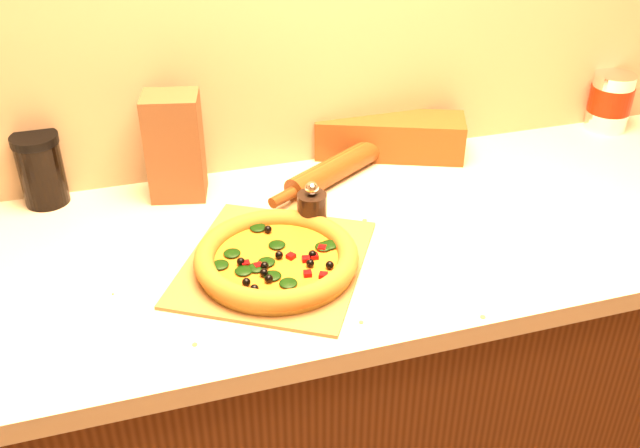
{
  "coord_description": "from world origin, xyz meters",
  "views": [
    {
      "loc": [
        -0.39,
        0.29,
        1.67
      ],
      "look_at": [
        -0.06,
        1.38,
        0.96
      ],
      "focal_mm": 40.0,
      "sensor_mm": 36.0,
      "label": 1
    }
  ],
  "objects_px": {
    "pizza_peel": "(277,258)",
    "pizza": "(277,258)",
    "dark_jar": "(41,169)",
    "coffee_canister": "(610,101)",
    "rolling_pin": "(336,169)",
    "pepper_grinder": "(312,211)"
  },
  "relations": [
    {
      "from": "pizza",
      "to": "dark_jar",
      "type": "relative_size",
      "value": 1.94
    },
    {
      "from": "coffee_canister",
      "to": "pepper_grinder",
      "type": "bearing_deg",
      "value": -163.44
    },
    {
      "from": "pizza_peel",
      "to": "pepper_grinder",
      "type": "relative_size",
      "value": 4.59
    },
    {
      "from": "pizza_peel",
      "to": "pizza",
      "type": "bearing_deg",
      "value": -72.22
    },
    {
      "from": "pizza",
      "to": "coffee_canister",
      "type": "height_order",
      "value": "coffee_canister"
    },
    {
      "from": "pizza_peel",
      "to": "coffee_canister",
      "type": "relative_size",
      "value": 3.51
    },
    {
      "from": "pepper_grinder",
      "to": "rolling_pin",
      "type": "height_order",
      "value": "pepper_grinder"
    },
    {
      "from": "pizza",
      "to": "dark_jar",
      "type": "height_order",
      "value": "dark_jar"
    },
    {
      "from": "pizza",
      "to": "rolling_pin",
      "type": "xyz_separation_m",
      "value": [
        0.21,
        0.3,
        0.0
      ]
    },
    {
      "from": "pizza_peel",
      "to": "dark_jar",
      "type": "xyz_separation_m",
      "value": [
        -0.42,
        0.35,
        0.07
      ]
    },
    {
      "from": "dark_jar",
      "to": "pepper_grinder",
      "type": "bearing_deg",
      "value": -28.32
    },
    {
      "from": "rolling_pin",
      "to": "coffee_canister",
      "type": "distance_m",
      "value": 0.76
    },
    {
      "from": "pizza_peel",
      "to": "pepper_grinder",
      "type": "distance_m",
      "value": 0.13
    },
    {
      "from": "pepper_grinder",
      "to": "rolling_pin",
      "type": "bearing_deg",
      "value": 59.68
    },
    {
      "from": "pizza_peel",
      "to": "pizza",
      "type": "height_order",
      "value": "pizza"
    },
    {
      "from": "pizza",
      "to": "dark_jar",
      "type": "xyz_separation_m",
      "value": [
        -0.41,
        0.39,
        0.05
      ]
    },
    {
      "from": "pizza_peel",
      "to": "rolling_pin",
      "type": "distance_m",
      "value": 0.34
    },
    {
      "from": "pepper_grinder",
      "to": "pizza",
      "type": "bearing_deg",
      "value": -131.91
    },
    {
      "from": "pizza",
      "to": "dark_jar",
      "type": "distance_m",
      "value": 0.56
    },
    {
      "from": "rolling_pin",
      "to": "pepper_grinder",
      "type": "bearing_deg",
      "value": -120.32
    },
    {
      "from": "pepper_grinder",
      "to": "rolling_pin",
      "type": "distance_m",
      "value": 0.22
    },
    {
      "from": "pizza_peel",
      "to": "coffee_canister",
      "type": "xyz_separation_m",
      "value": [
        0.96,
        0.34,
        0.07
      ]
    }
  ]
}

